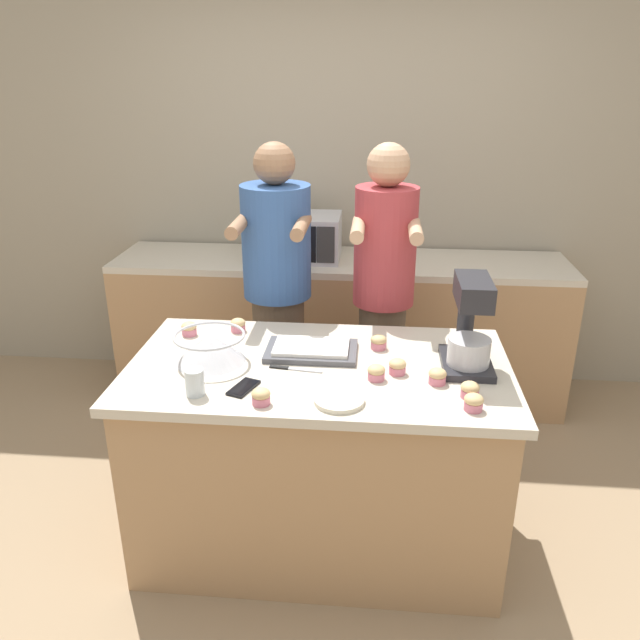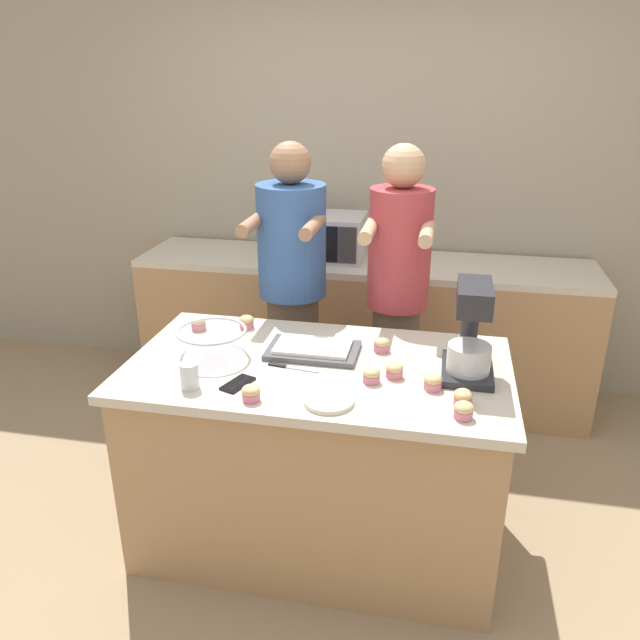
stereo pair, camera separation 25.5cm
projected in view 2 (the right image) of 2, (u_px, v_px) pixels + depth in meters
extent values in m
plane|color=#937A5B|center=(318.00, 534.00, 2.91)|extent=(16.00, 16.00, 0.00)
cube|color=gray|center=(373.00, 181.00, 3.99)|extent=(10.00, 0.06, 2.70)
cube|color=#A87F56|center=(318.00, 458.00, 2.76)|extent=(1.52, 0.83, 0.84)
cube|color=beige|center=(318.00, 368.00, 2.59)|extent=(1.58, 0.88, 0.04)
cube|color=#A87F56|center=(362.00, 332.00, 4.02)|extent=(2.80, 0.60, 0.88)
cube|color=beige|center=(364.00, 263.00, 3.84)|extent=(2.80, 0.60, 0.04)
cylinder|color=brown|center=(294.00, 372.00, 3.44)|extent=(0.27, 0.27, 0.92)
cylinder|color=#335693|center=(292.00, 241.00, 3.16)|extent=(0.35, 0.35, 0.57)
sphere|color=#936B4C|center=(290.00, 163.00, 3.01)|extent=(0.21, 0.21, 0.21)
cylinder|color=#936B4C|center=(253.00, 223.00, 2.99)|extent=(0.06, 0.34, 0.06)
cylinder|color=#936B4C|center=(313.00, 226.00, 2.93)|extent=(0.06, 0.34, 0.06)
cylinder|color=brown|center=(393.00, 383.00, 3.34)|extent=(0.24, 0.24, 0.90)
cylinder|color=#A8383D|center=(400.00, 249.00, 3.06)|extent=(0.31, 0.31, 0.59)
sphere|color=tan|center=(404.00, 166.00, 2.91)|extent=(0.21, 0.21, 0.21)
cylinder|color=tan|center=(369.00, 230.00, 2.88)|extent=(0.06, 0.34, 0.06)
cylinder|color=tan|center=(427.00, 233.00, 2.84)|extent=(0.06, 0.34, 0.06)
cube|color=#232328|center=(467.00, 370.00, 2.50)|extent=(0.20, 0.30, 0.03)
cylinder|color=#232328|center=(470.00, 327.00, 2.55)|extent=(0.07, 0.07, 0.25)
cube|color=#232328|center=(474.00, 297.00, 2.36)|extent=(0.13, 0.26, 0.10)
cylinder|color=#BCBCC1|center=(469.00, 358.00, 2.44)|extent=(0.17, 0.17, 0.11)
cone|color=#BCBCC1|center=(212.00, 343.00, 2.63)|extent=(0.29, 0.29, 0.12)
torus|color=#BCBCC1|center=(211.00, 331.00, 2.61)|extent=(0.30, 0.30, 0.01)
cube|color=#4C4C51|center=(313.00, 351.00, 2.68)|extent=(0.39, 0.24, 0.02)
cube|color=white|center=(313.00, 346.00, 2.67)|extent=(0.32, 0.19, 0.02)
cube|color=#B7B7BC|center=(322.00, 236.00, 3.83)|extent=(0.52, 0.35, 0.27)
cube|color=black|center=(308.00, 243.00, 3.68)|extent=(0.36, 0.01, 0.22)
cube|color=#2D2D2D|center=(347.00, 245.00, 3.64)|extent=(0.10, 0.01, 0.22)
cube|color=black|center=(238.00, 384.00, 2.41)|extent=(0.11, 0.16, 0.01)
cube|color=black|center=(238.00, 382.00, 2.41)|extent=(0.10, 0.14, 0.00)
cylinder|color=silver|center=(190.00, 376.00, 2.37)|extent=(0.07, 0.07, 0.10)
cylinder|color=beige|center=(329.00, 401.00, 2.28)|extent=(0.19, 0.19, 0.02)
cube|color=#BCBCC1|center=(302.00, 369.00, 2.53)|extent=(0.14, 0.03, 0.01)
cube|color=black|center=(278.00, 365.00, 2.56)|extent=(0.08, 0.03, 0.01)
cylinder|color=#D17084|center=(251.00, 397.00, 2.29)|extent=(0.07, 0.07, 0.03)
ellipsoid|color=tan|center=(251.00, 390.00, 2.29)|extent=(0.07, 0.07, 0.04)
cylinder|color=#D17084|center=(433.00, 385.00, 2.38)|extent=(0.07, 0.07, 0.03)
ellipsoid|color=tan|center=(433.00, 379.00, 2.37)|extent=(0.07, 0.07, 0.04)
cylinder|color=#D17084|center=(463.00, 401.00, 2.26)|extent=(0.07, 0.07, 0.03)
ellipsoid|color=tan|center=(463.00, 395.00, 2.25)|extent=(0.07, 0.07, 0.04)
cylinder|color=#D17084|center=(371.00, 379.00, 2.43)|extent=(0.07, 0.07, 0.03)
ellipsoid|color=tan|center=(372.00, 373.00, 2.42)|extent=(0.07, 0.07, 0.04)
cylinder|color=#D17084|center=(381.00, 348.00, 2.69)|extent=(0.07, 0.07, 0.03)
ellipsoid|color=tan|center=(382.00, 342.00, 2.68)|extent=(0.07, 0.07, 0.04)
cylinder|color=#D17084|center=(247.00, 325.00, 2.94)|extent=(0.07, 0.07, 0.03)
ellipsoid|color=tan|center=(246.00, 320.00, 2.93)|extent=(0.07, 0.07, 0.04)
cylinder|color=#D17084|center=(463.00, 414.00, 2.18)|extent=(0.07, 0.07, 0.03)
ellipsoid|color=tan|center=(464.00, 407.00, 2.17)|extent=(0.07, 0.07, 0.04)
cylinder|color=#D17084|center=(394.00, 374.00, 2.47)|extent=(0.07, 0.07, 0.03)
ellipsoid|color=tan|center=(395.00, 368.00, 2.46)|extent=(0.07, 0.07, 0.04)
cylinder|color=#D17084|center=(199.00, 326.00, 2.92)|extent=(0.07, 0.07, 0.03)
ellipsoid|color=tan|center=(198.00, 321.00, 2.91)|extent=(0.07, 0.07, 0.04)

